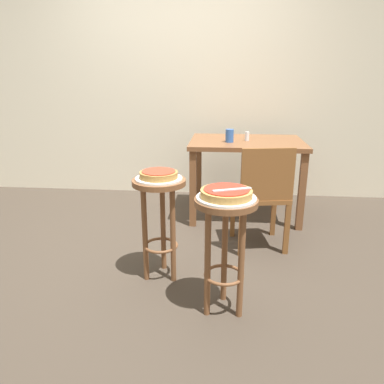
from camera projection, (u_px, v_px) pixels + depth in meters
name	position (u px, v px, depth m)	size (l,w,h in m)	color
ground_plane	(156.00, 252.00, 2.93)	(6.00, 6.00, 0.00)	#42382D
back_wall	(180.00, 61.00, 4.04)	(6.00, 0.10, 3.00)	beige
stool_foreground	(225.00, 232.00, 2.06)	(0.35, 0.35, 0.71)	brown
serving_plate_foreground	(226.00, 198.00, 2.00)	(0.33, 0.33, 0.01)	white
pizza_foreground	(226.00, 193.00, 2.00)	(0.28, 0.28, 0.05)	tan
stool_middle	(160.00, 208.00, 2.44)	(0.35, 0.35, 0.71)	brown
serving_plate_middle	(159.00, 179.00, 2.38)	(0.31, 0.31, 0.01)	white
pizza_middle	(159.00, 174.00, 2.37)	(0.25, 0.25, 0.05)	#B78442
dining_table	(246.00, 151.00, 3.55)	(1.08, 0.79, 0.76)	brown
cup_near_edge	(230.00, 136.00, 3.40)	(0.08, 0.08, 0.12)	#3360B2
condiment_shaker	(247.00, 136.00, 3.48)	(0.04, 0.04, 0.09)	white
wooden_chair	(262.00, 194.00, 2.87)	(0.46, 0.46, 0.85)	brown
pizza_server_knife	(232.00, 189.00, 1.97)	(0.22, 0.02, 0.01)	silver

